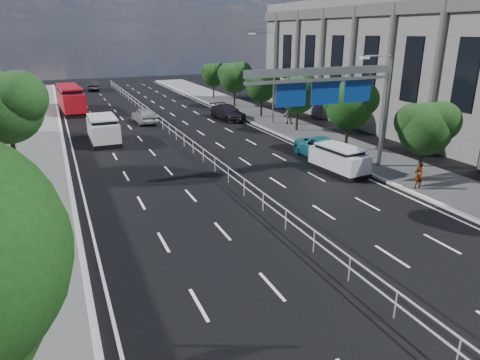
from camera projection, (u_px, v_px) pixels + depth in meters
ground at (336, 270)px, 16.67m from camera, size 160.00×160.00×0.00m
sidewalk_near at (4, 352)px, 12.33m from camera, size 5.00×140.00×0.14m
kerb_near at (94, 329)px, 13.27m from camera, size 0.25×140.00×0.15m
median_fence at (178, 136)px, 36.00m from camera, size 0.05×85.00×1.02m
toilet_sign at (7, 260)px, 11.59m from camera, size 1.62×0.18×4.34m
overhead_gantry at (337, 87)px, 26.07m from camera, size 10.24×0.38×7.45m
streetlight_far at (271, 71)px, 41.44m from camera, size 2.78×2.40×9.00m
civic_hall at (408, 59)px, 42.58m from camera, size 14.40×36.00×14.35m
near_tree_back at (7, 104)px, 26.25m from camera, size 4.84×4.51×6.69m
far_tree_c at (426, 126)px, 25.81m from camera, size 3.52×3.28×4.94m
far_tree_d at (350, 104)px, 32.23m from camera, size 3.85×3.59×5.34m
far_tree_e at (299, 93)px, 38.77m from camera, size 3.63×3.38×5.13m
far_tree_f at (262, 85)px, 45.30m from camera, size 3.52×3.28×5.02m
far_tree_g at (235, 76)px, 51.71m from camera, size 3.96×3.69×5.45m
far_tree_h at (214, 74)px, 58.32m from camera, size 3.41×3.18×4.91m
white_minivan at (103, 130)px, 35.61m from camera, size 2.24×5.13×2.22m
red_bus at (70, 98)px, 49.63m from camera, size 2.94×9.94×2.93m
near_car_silver at (144, 115)px, 43.54m from camera, size 2.14×4.66×1.55m
near_car_dark at (94, 85)px, 67.74m from camera, size 2.09×4.77×1.52m
silver_minivan at (339, 159)px, 28.14m from camera, size 2.22×4.40×1.76m
parked_car_teal at (324, 149)px, 31.00m from camera, size 2.74×5.50×1.50m
parked_car_dark at (228, 112)px, 45.25m from camera, size 2.71×5.41×1.51m
pedestrian_a at (418, 175)px, 24.74m from camera, size 0.60×0.40×1.61m
pedestrian_b at (288, 114)px, 42.29m from camera, size 1.13×1.05×1.86m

